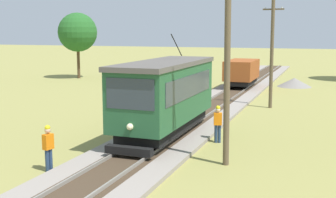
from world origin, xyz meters
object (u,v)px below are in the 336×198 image
Objects in this scene: utility_pole_near_tram at (227,64)px; track_worker at (48,146)px; second_worker at (218,122)px; utility_pole_mid at (272,51)px; gravel_pile at (294,82)px; tree_right_near at (78,32)px; freight_car at (242,72)px; red_tram at (165,95)px.

track_worker is at bearing -153.80° from utility_pole_near_tram.
second_worker is at bearing 108.70° from utility_pole_near_tram.
utility_pole_mid is (0.00, 13.66, -0.14)m from utility_pole_near_tram.
gravel_pile is at bearing -20.73° from second_worker.
utility_pole_near_tram is 34.10m from tree_right_near.
freight_car is at bearing 112.11° from utility_pole_mid.
utility_pole_near_tram reaches higher than red_tram.
gravel_pile is 1.79× the size of second_worker.
utility_pole_mid reaches higher than track_worker.
utility_pole_near_tram reaches higher than tree_right_near.
track_worker is at bearing -60.14° from tree_right_near.
tree_right_near is (-18.79, 2.79, 3.52)m from freight_car.
second_worker is (4.95, 6.36, 0.00)m from track_worker.
track_worker and second_worker have the same top height.
utility_pole_near_tram is 1.04× the size of utility_pole_mid.
freight_car is at bearing 99.25° from utility_pole_near_tram.
freight_car is at bearing 90.01° from red_tram.
tree_right_near is at bearing -178.40° from gravel_pile.
freight_car is 0.69× the size of utility_pole_mid.
freight_car reaches higher than track_worker.
second_worker is at bearing 65.19° from track_worker.
red_tram is 1.64× the size of freight_car.
utility_pole_near_tram is at bearing -90.00° from utility_pole_mid.
gravel_pile is at bearing 86.91° from utility_pole_mid.
tree_right_near reaches higher than track_worker.
red_tram reaches higher than freight_car.
track_worker is 8.06m from second_worker.
utility_pole_near_tram is 7.43m from track_worker.
freight_car is 25.92m from track_worker.
red_tram is 1.18× the size of tree_right_near.
utility_pole_mid is 4.25× the size of second_worker.
track_worker is (-2.37, -25.80, -0.57)m from freight_car.
second_worker is (-1.14, 3.36, -3.04)m from utility_pole_near_tram.
utility_pole_near_tram reaches higher than second_worker.
freight_car is 1.63× the size of gravel_pile.
utility_pole_mid is at bearing -27.94° from tree_right_near.
utility_pole_mid is at bearing 90.00° from utility_pole_near_tram.
utility_pole_near_tram is at bearing -91.48° from gravel_pile.
red_tram is at bearing -50.01° from tree_right_near.
red_tram is 4.79× the size of second_worker.
second_worker is (2.57, 0.17, -1.21)m from red_tram.
freight_car is 19.63m from second_worker.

